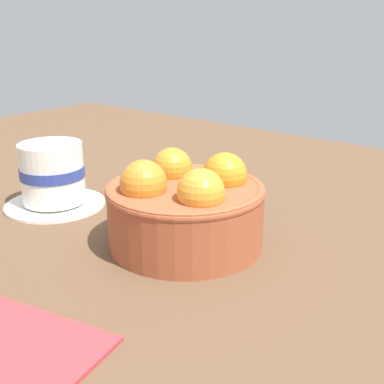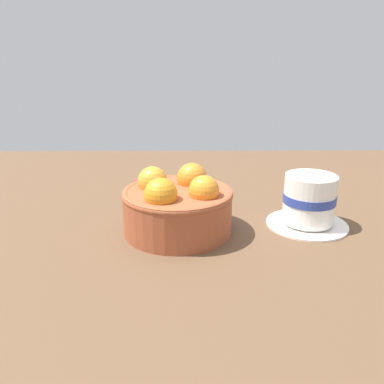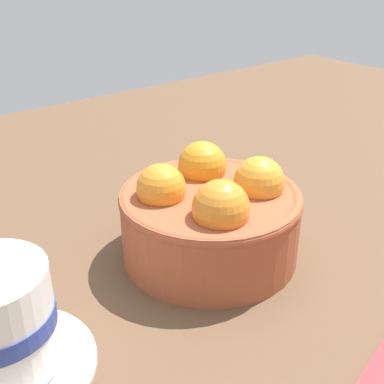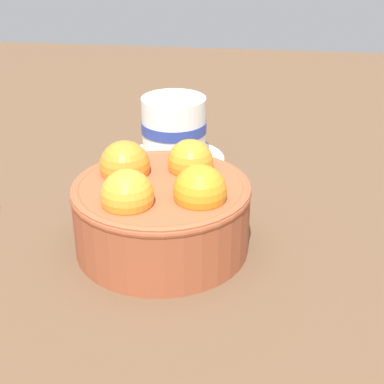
% 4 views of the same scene
% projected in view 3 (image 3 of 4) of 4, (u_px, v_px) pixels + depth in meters
% --- Properties ---
extents(ground_plane, '(1.48, 0.98, 0.04)m').
position_uv_depth(ground_plane, '(209.00, 272.00, 0.44)').
color(ground_plane, brown).
extents(terracotta_bowl, '(0.15, 0.15, 0.09)m').
position_uv_depth(terracotta_bowl, '(210.00, 215.00, 0.41)').
color(terracotta_bowl, '#9E4C2D').
rests_on(terracotta_bowl, ground_plane).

